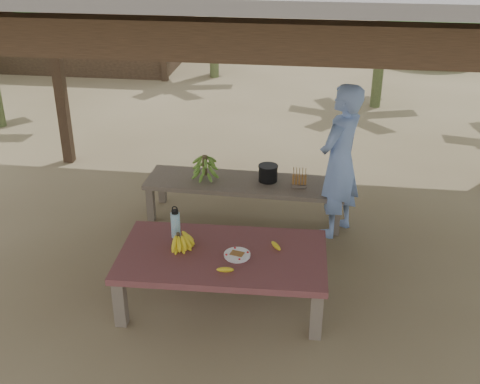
# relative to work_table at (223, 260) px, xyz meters

# --- Properties ---
(ground) EXTENTS (80.00, 80.00, 0.00)m
(ground) POSITION_rel_work_table_xyz_m (0.17, 0.60, -0.43)
(ground) COLOR brown
(ground) RESTS_ON ground
(work_table) EXTENTS (1.83, 1.06, 0.50)m
(work_table) POSITION_rel_work_table_xyz_m (0.00, 0.00, 0.00)
(work_table) COLOR brown
(work_table) RESTS_ON ground
(bench) EXTENTS (2.21, 0.66, 0.45)m
(bench) POSITION_rel_work_table_xyz_m (-0.01, 1.60, -0.04)
(bench) COLOR brown
(bench) RESTS_ON ground
(ripe_banana_bunch) EXTENTS (0.32, 0.29, 0.16)m
(ripe_banana_bunch) POSITION_rel_work_table_xyz_m (-0.40, 0.05, 0.14)
(ripe_banana_bunch) COLOR yellow
(ripe_banana_bunch) RESTS_ON work_table
(plate) EXTENTS (0.23, 0.23, 0.04)m
(plate) POSITION_rel_work_table_xyz_m (0.13, -0.04, 0.08)
(plate) COLOR white
(plate) RESTS_ON work_table
(loose_banana_front) EXTENTS (0.15, 0.09, 0.04)m
(loose_banana_front) POSITION_rel_work_table_xyz_m (0.07, -0.28, 0.09)
(loose_banana_front) COLOR yellow
(loose_banana_front) RESTS_ON work_table
(loose_banana_side) EXTENTS (0.12, 0.13, 0.04)m
(loose_banana_side) POSITION_rel_work_table_xyz_m (0.45, 0.15, 0.09)
(loose_banana_side) COLOR yellow
(loose_banana_side) RESTS_ON work_table
(water_flask) EXTENTS (0.08, 0.08, 0.31)m
(water_flask) POSITION_rel_work_table_xyz_m (-0.47, 0.23, 0.20)
(water_flask) COLOR #41A4CB
(water_flask) RESTS_ON work_table
(green_banana_stalk) EXTENTS (0.26, 0.26, 0.29)m
(green_banana_stalk) POSITION_rel_work_table_xyz_m (-0.46, 1.62, 0.16)
(green_banana_stalk) COLOR #598C2D
(green_banana_stalk) RESTS_ON bench
(cooking_pot) EXTENTS (0.21, 0.21, 0.18)m
(cooking_pot) POSITION_rel_work_table_xyz_m (0.24, 1.66, 0.10)
(cooking_pot) COLOR black
(cooking_pot) RESTS_ON bench
(skewer_rack) EXTENTS (0.18, 0.08, 0.24)m
(skewer_rack) POSITION_rel_work_table_xyz_m (0.59, 1.54, 0.14)
(skewer_rack) COLOR #A57F47
(skewer_rack) RESTS_ON bench
(woman) EXTENTS (0.65, 0.72, 1.66)m
(woman) POSITION_rel_work_table_xyz_m (1.00, 1.41, 0.39)
(woman) COLOR #7392DA
(woman) RESTS_ON ground
(hut) EXTENTS (4.40, 3.43, 2.85)m
(hut) POSITION_rel_work_table_xyz_m (-4.33, 8.60, 0.67)
(hut) COLOR black
(hut) RESTS_ON ground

